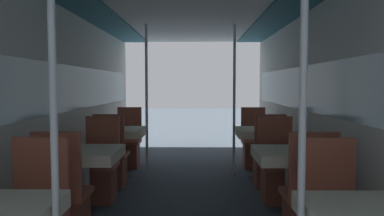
{
  "coord_description": "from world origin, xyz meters",
  "views": [
    {
      "loc": [
        0.1,
        -1.21,
        1.37
      ],
      "look_at": [
        0.05,
        2.85,
        1.11
      ],
      "focal_mm": 35.0,
      "sensor_mm": 36.0,
      "label": 1
    }
  ],
  "objects_px": {
    "chair_right_near_2": "(268,165)",
    "dining_table_right_2": "(260,135)",
    "chair_right_near_1": "(307,210)",
    "support_pole_right_2": "(234,101)",
    "chair_left_far_1": "(100,176)",
    "support_pole_left_2": "(147,101)",
    "chair_left_near_1": "(64,209)",
    "dining_table_left_2": "(121,135)",
    "support_pole_right_0": "(302,131)",
    "dining_table_left_1": "(84,159)",
    "chair_right_far_2": "(254,150)",
    "chair_left_near_2": "(112,165)",
    "dining_table_right_1": "(290,160)",
    "chair_left_far_2": "(128,149)",
    "support_pole_left_0": "(54,131)",
    "chair_right_far_1": "(277,176)"
  },
  "relations": [
    {
      "from": "chair_right_near_2",
      "to": "dining_table_right_2",
      "type": "bearing_deg",
      "value": 90.0
    },
    {
      "from": "chair_right_near_1",
      "to": "support_pole_right_2",
      "type": "distance_m",
      "value": 2.55
    },
    {
      "from": "chair_left_far_1",
      "to": "support_pole_left_2",
      "type": "height_order",
      "value": "support_pole_left_2"
    },
    {
      "from": "chair_left_near_1",
      "to": "dining_table_left_2",
      "type": "height_order",
      "value": "chair_left_near_1"
    },
    {
      "from": "support_pole_left_2",
      "to": "chair_right_near_1",
      "type": "height_order",
      "value": "support_pole_left_2"
    },
    {
      "from": "support_pole_right_0",
      "to": "chair_right_near_2",
      "type": "relative_size",
      "value": 2.28
    },
    {
      "from": "dining_table_left_1",
      "to": "chair_right_far_2",
      "type": "relative_size",
      "value": 0.72
    },
    {
      "from": "chair_left_near_1",
      "to": "chair_left_far_1",
      "type": "height_order",
      "value": "same"
    },
    {
      "from": "chair_left_near_2",
      "to": "chair_right_far_2",
      "type": "height_order",
      "value": "same"
    },
    {
      "from": "chair_left_far_1",
      "to": "chair_left_near_2",
      "type": "bearing_deg",
      "value": -90.0
    },
    {
      "from": "support_pole_right_0",
      "to": "chair_right_far_2",
      "type": "height_order",
      "value": "support_pole_right_0"
    },
    {
      "from": "support_pole_right_0",
      "to": "dining_table_right_1",
      "type": "xyz_separation_m",
      "value": [
        0.39,
        1.79,
        -0.51
      ]
    },
    {
      "from": "chair_left_far_1",
      "to": "dining_table_right_1",
      "type": "bearing_deg",
      "value": 164.09
    },
    {
      "from": "dining_table_right_1",
      "to": "support_pole_left_2",
      "type": "bearing_deg",
      "value": 133.28
    },
    {
      "from": "dining_table_right_2",
      "to": "dining_table_left_1",
      "type": "bearing_deg",
      "value": -139.25
    },
    {
      "from": "chair_left_far_2",
      "to": "dining_table_right_2",
      "type": "height_order",
      "value": "chair_left_far_2"
    },
    {
      "from": "chair_left_far_1",
      "to": "chair_right_far_2",
      "type": "bearing_deg",
      "value": -139.25
    },
    {
      "from": "chair_left_far_1",
      "to": "dining_table_right_1",
      "type": "distance_m",
      "value": 2.18
    },
    {
      "from": "dining_table_left_2",
      "to": "support_pole_left_2",
      "type": "xyz_separation_m",
      "value": [
        0.39,
        0.0,
        0.51
      ]
    },
    {
      "from": "dining_table_right_1",
      "to": "chair_right_near_1",
      "type": "xyz_separation_m",
      "value": [
        -0.0,
        -0.59,
        -0.32
      ]
    },
    {
      "from": "support_pole_left_2",
      "to": "dining_table_right_1",
      "type": "xyz_separation_m",
      "value": [
        1.68,
        -1.79,
        -0.51
      ]
    },
    {
      "from": "support_pole_left_0",
      "to": "dining_table_left_1",
      "type": "bearing_deg",
      "value": 102.34
    },
    {
      "from": "chair_right_near_1",
      "to": "chair_right_near_2",
      "type": "relative_size",
      "value": 1.0
    },
    {
      "from": "chair_left_near_2",
      "to": "support_pole_left_0",
      "type": "bearing_deg",
      "value": -82.53
    },
    {
      "from": "chair_left_near_1",
      "to": "chair_right_far_1",
      "type": "height_order",
      "value": "same"
    },
    {
      "from": "dining_table_right_2",
      "to": "chair_right_far_2",
      "type": "height_order",
      "value": "chair_right_far_2"
    },
    {
      "from": "support_pole_right_2",
      "to": "chair_left_near_1",
      "type": "bearing_deg",
      "value": -125.29
    },
    {
      "from": "chair_right_near_1",
      "to": "chair_right_near_2",
      "type": "height_order",
      "value": "same"
    },
    {
      "from": "support_pole_left_2",
      "to": "chair_right_near_1",
      "type": "xyz_separation_m",
      "value": [
        1.68,
        -2.38,
        -0.83
      ]
    },
    {
      "from": "chair_left_near_1",
      "to": "support_pole_right_2",
      "type": "xyz_separation_m",
      "value": [
        1.68,
        2.38,
        0.83
      ]
    },
    {
      "from": "chair_right_near_2",
      "to": "chair_right_far_2",
      "type": "xyz_separation_m",
      "value": [
        0.0,
        1.18,
        0.0
      ]
    },
    {
      "from": "chair_left_far_2",
      "to": "dining_table_right_2",
      "type": "bearing_deg",
      "value": 164.09
    },
    {
      "from": "dining_table_left_1",
      "to": "dining_table_right_2",
      "type": "distance_m",
      "value": 2.74
    },
    {
      "from": "dining_table_left_2",
      "to": "dining_table_right_1",
      "type": "distance_m",
      "value": 2.74
    },
    {
      "from": "chair_left_near_2",
      "to": "support_pole_left_2",
      "type": "xyz_separation_m",
      "value": [
        0.39,
        0.59,
        0.83
      ]
    },
    {
      "from": "chair_left_near_2",
      "to": "chair_left_near_1",
      "type": "bearing_deg",
      "value": -90.0
    },
    {
      "from": "chair_right_near_2",
      "to": "support_pole_right_2",
      "type": "height_order",
      "value": "support_pole_right_2"
    },
    {
      "from": "chair_right_far_2",
      "to": "dining_table_left_1",
      "type": "bearing_deg",
      "value": 48.91
    },
    {
      "from": "support_pole_right_0",
      "to": "chair_right_near_2",
      "type": "xyz_separation_m",
      "value": [
        0.39,
        2.98,
        -0.83
      ]
    },
    {
      "from": "chair_left_near_1",
      "to": "chair_right_far_2",
      "type": "height_order",
      "value": "same"
    },
    {
      "from": "chair_right_near_1",
      "to": "support_pole_right_2",
      "type": "xyz_separation_m",
      "value": [
        -0.39,
        2.38,
        0.83
      ]
    },
    {
      "from": "chair_left_near_1",
      "to": "chair_right_near_1",
      "type": "distance_m",
      "value": 2.07
    },
    {
      "from": "dining_table_left_2",
      "to": "chair_right_far_2",
      "type": "relative_size",
      "value": 0.72
    },
    {
      "from": "chair_left_near_1",
      "to": "chair_left_near_2",
      "type": "relative_size",
      "value": 1.0
    },
    {
      "from": "dining_table_right_1",
      "to": "dining_table_right_2",
      "type": "xyz_separation_m",
      "value": [
        0.0,
        1.79,
        0.0
      ]
    },
    {
      "from": "chair_right_near_1",
      "to": "dining_table_right_2",
      "type": "height_order",
      "value": "chair_right_near_1"
    },
    {
      "from": "chair_left_near_1",
      "to": "chair_right_near_1",
      "type": "height_order",
      "value": "same"
    },
    {
      "from": "support_pole_right_0",
      "to": "chair_right_near_1",
      "type": "xyz_separation_m",
      "value": [
        0.39,
        1.2,
        -0.83
      ]
    },
    {
      "from": "chair_left_far_1",
      "to": "support_pole_left_2",
      "type": "bearing_deg",
      "value": -108.11
    },
    {
      "from": "dining_table_right_1",
      "to": "support_pole_right_2",
      "type": "bearing_deg",
      "value": 102.34
    }
  ]
}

